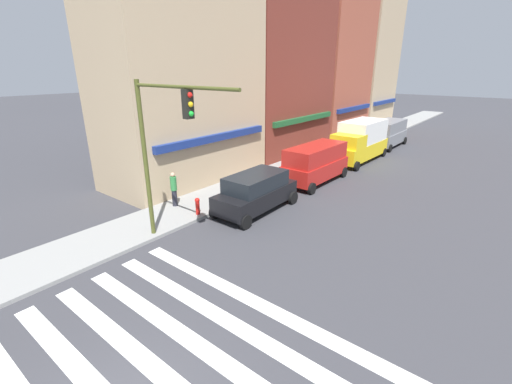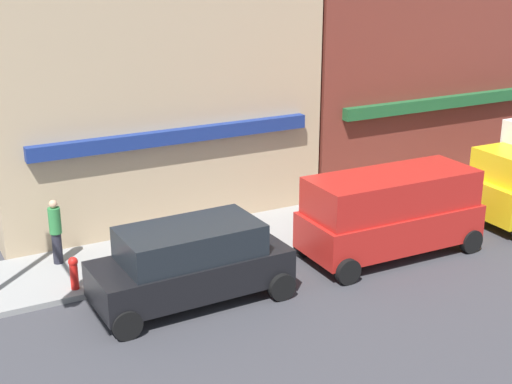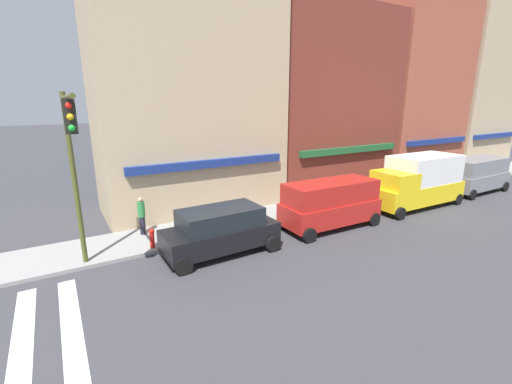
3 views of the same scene
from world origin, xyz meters
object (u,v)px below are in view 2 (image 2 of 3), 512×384
fire_hydrant (74,271)px  pedestrian_green_top (56,230)px  suv_black (191,262)px  van_red (391,211)px

fire_hydrant → pedestrian_green_top: bearing=89.5°
suv_black → van_red: size_ratio=0.94×
suv_black → fire_hydrant: 2.95m
suv_black → fire_hydrant: bearing=143.3°
pedestrian_green_top → fire_hydrant: bearing=158.0°
pedestrian_green_top → fire_hydrant: pedestrian_green_top is taller
suv_black → fire_hydrant: size_ratio=5.63×
suv_black → pedestrian_green_top: bearing=123.4°
pedestrian_green_top → suv_black: bearing=-167.0°
suv_black → pedestrian_green_top: suv_black is taller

